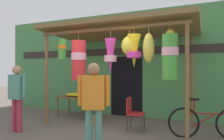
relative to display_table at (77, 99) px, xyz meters
name	(u,v)px	position (x,y,z in m)	size (l,w,h in m)	color
ground_plane	(99,135)	(1.53, -1.40, -0.61)	(30.00, 30.00, 0.00)	#60564C
shop_facade	(131,64)	(1.53, 0.97, 1.14)	(10.52, 0.29, 3.50)	#47844C
market_stall_canopy	(121,39)	(1.73, -0.45, 1.78)	(4.25, 2.50, 2.80)	brown
display_table	(77,99)	(0.00, 0.00, 0.00)	(1.17, 0.74, 0.68)	brown
flower_heap_on_table	(76,95)	(-0.03, 0.00, 0.13)	(0.73, 0.51, 0.11)	yellow
folding_chair	(133,111)	(2.16, -0.76, -0.11)	(0.43, 0.43, 0.84)	#AD1E1E
wicker_basket_by_table	(95,120)	(0.93, -0.49, -0.50)	(0.37, 0.37, 0.22)	olive
parked_bicycle	(207,123)	(3.87, -0.61, -0.26)	(1.69, 0.61, 0.92)	black
vendor_in_orange	(94,100)	(1.95, -2.44, 0.37)	(0.56, 0.34, 1.67)	#4C8E7A
customer_foreground	(17,93)	(-0.47, -1.98, 0.37)	(0.59, 0.25, 1.65)	#B23347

